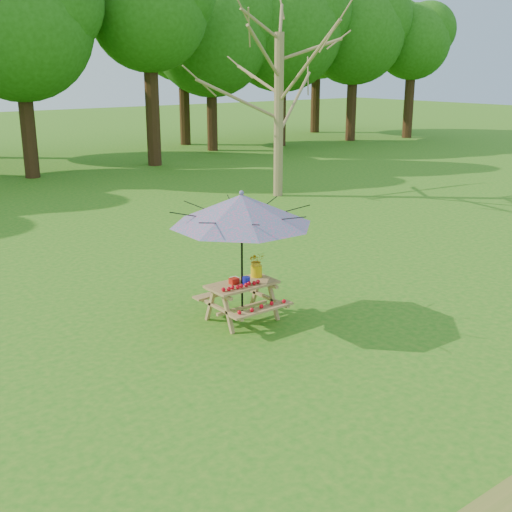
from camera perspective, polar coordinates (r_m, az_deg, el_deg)
ground at (r=10.88m, az=19.48°, el=-7.31°), size 120.00×120.00×0.00m
picnic_table at (r=11.05m, az=-1.23°, el=-4.12°), size 1.20×1.32×0.67m
patio_umbrella at (r=10.59m, az=-1.29°, el=4.13°), size 3.16×3.16×2.27m
produce_bins at (r=10.91m, az=-1.49°, el=-2.18°), size 0.29×0.38×0.13m
tomatoes_row at (r=10.70m, az=-1.32°, el=-2.66°), size 0.77×0.13×0.07m
flower_bucket at (r=11.20m, az=0.04°, el=-0.69°), size 0.33×0.30×0.44m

